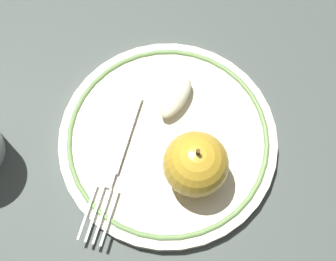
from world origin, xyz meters
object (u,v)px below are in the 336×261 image
(apple_red_whole, at_px, (196,164))
(apple_slice_front, at_px, (176,97))
(plate, at_px, (168,140))
(fork, at_px, (116,161))

(apple_red_whole, xyz_separation_m, apple_slice_front, (0.07, 0.06, -0.02))
(apple_slice_front, bearing_deg, plate, -160.24)
(plate, bearing_deg, apple_red_whole, -119.11)
(plate, xyz_separation_m, apple_slice_front, (0.04, 0.01, 0.02))
(plate, height_order, fork, fork)
(apple_slice_front, bearing_deg, fork, 169.04)
(plate, height_order, apple_red_whole, apple_red_whole)
(plate, relative_size, apple_red_whole, 3.22)
(apple_red_whole, height_order, fork, apple_red_whole)
(apple_red_whole, distance_m, apple_slice_front, 0.09)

